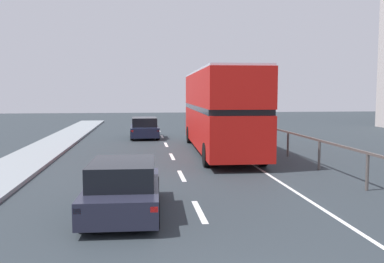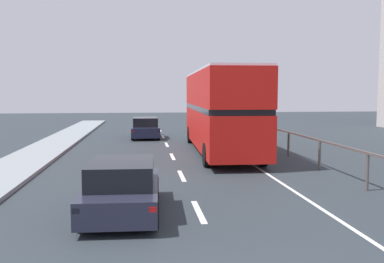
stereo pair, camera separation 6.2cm
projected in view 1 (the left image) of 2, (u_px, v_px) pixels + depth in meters
name	position (u px, v px, depth m)	size (l,w,h in m)	color
lane_paint_markings	(247.00, 184.00, 13.83)	(3.37, 46.00, 0.01)	silver
bridge_side_railing	(341.00, 152.00, 14.56)	(0.10, 42.00, 1.21)	#534B48
double_decker_bus_red	(220.00, 109.00, 20.97)	(2.92, 11.38, 4.14)	red
hatchback_car_near	(123.00, 188.00, 10.41)	(1.93, 4.09, 1.35)	#232435
sedan_car_ahead	(144.00, 128.00, 27.96)	(1.91, 4.16, 1.40)	#181E35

